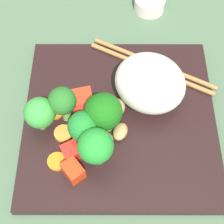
% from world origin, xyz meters
% --- Properties ---
extents(ground_plane, '(1.10, 1.10, 0.02)m').
position_xyz_m(ground_plane, '(0.00, 0.00, -0.01)').
color(ground_plane, '#496449').
extents(square_plate, '(0.27, 0.27, 0.01)m').
position_xyz_m(square_plate, '(0.00, 0.00, 0.01)').
color(square_plate, black).
rests_on(square_plate, ground_plane).
extents(rice_mound, '(0.13, 0.13, 0.07)m').
position_xyz_m(rice_mound, '(-0.03, 0.04, 0.05)').
color(rice_mound, white).
rests_on(rice_mound, square_plate).
extents(broccoli_floret_0, '(0.05, 0.05, 0.07)m').
position_xyz_m(broccoli_floret_0, '(0.02, -0.02, 0.05)').
color(broccoli_floret_0, '#619F39').
rests_on(broccoli_floret_0, square_plate).
extents(broccoli_floret_1, '(0.04, 0.04, 0.05)m').
position_xyz_m(broccoli_floret_1, '(0.01, -0.11, 0.04)').
color(broccoli_floret_1, '#639F47').
rests_on(broccoli_floret_1, square_plate).
extents(broccoli_floret_2, '(0.04, 0.04, 0.06)m').
position_xyz_m(broccoli_floret_2, '(0.03, -0.05, 0.05)').
color(broccoli_floret_2, '#73A045').
rests_on(broccoli_floret_2, square_plate).
extents(broccoli_floret_3, '(0.04, 0.04, 0.06)m').
position_xyz_m(broccoli_floret_3, '(0.00, -0.08, 0.05)').
color(broccoli_floret_3, '#6EA54B').
rests_on(broccoli_floret_3, square_plate).
extents(broccoli_floret_4, '(0.04, 0.04, 0.07)m').
position_xyz_m(broccoli_floret_4, '(0.07, -0.03, 0.05)').
color(broccoli_floret_4, '#639545').
rests_on(broccoli_floret_4, square_plate).
extents(carrot_slice_0, '(0.03, 0.03, 0.01)m').
position_xyz_m(carrot_slice_0, '(0.03, -0.08, 0.02)').
color(carrot_slice_0, orange).
rests_on(carrot_slice_0, square_plate).
extents(carrot_slice_1, '(0.03, 0.03, 0.00)m').
position_xyz_m(carrot_slice_1, '(-0.01, -0.03, 0.01)').
color(carrot_slice_1, orange).
rests_on(carrot_slice_1, square_plate).
extents(carrot_slice_2, '(0.03, 0.03, 0.00)m').
position_xyz_m(carrot_slice_2, '(-0.01, -0.09, 0.01)').
color(carrot_slice_2, orange).
rests_on(carrot_slice_2, square_plate).
extents(carrot_slice_3, '(0.04, 0.04, 0.01)m').
position_xyz_m(carrot_slice_3, '(0.07, -0.08, 0.02)').
color(carrot_slice_3, orange).
rests_on(carrot_slice_3, square_plate).
extents(pepper_chunk_0, '(0.03, 0.04, 0.02)m').
position_xyz_m(pepper_chunk_0, '(0.06, -0.06, 0.02)').
color(pepper_chunk_0, red).
rests_on(pepper_chunk_0, square_plate).
extents(pepper_chunk_1, '(0.03, 0.03, 0.02)m').
position_xyz_m(pepper_chunk_1, '(0.08, -0.06, 0.02)').
color(pepper_chunk_1, red).
rests_on(pepper_chunk_1, square_plate).
extents(pepper_chunk_2, '(0.03, 0.03, 0.02)m').
position_xyz_m(pepper_chunk_2, '(0.00, -0.05, 0.02)').
color(pepper_chunk_2, red).
rests_on(pepper_chunk_2, square_plate).
extents(pepper_chunk_3, '(0.04, 0.04, 0.02)m').
position_xyz_m(pepper_chunk_3, '(-0.02, -0.05, 0.02)').
color(pepper_chunk_3, red).
rests_on(pepper_chunk_3, square_plate).
extents(chicken_piece_0, '(0.04, 0.04, 0.02)m').
position_xyz_m(chicken_piece_0, '(0.04, -0.02, 0.02)').
color(chicken_piece_0, '#AF9148').
rests_on(chicken_piece_0, square_plate).
extents(chicken_piece_1, '(0.04, 0.04, 0.02)m').
position_xyz_m(chicken_piece_1, '(-0.01, -0.01, 0.02)').
color(chicken_piece_1, tan).
rests_on(chicken_piece_1, square_plate).
extents(chicken_piece_2, '(0.03, 0.03, 0.01)m').
position_xyz_m(chicken_piece_2, '(0.03, -0.00, 0.02)').
color(chicken_piece_2, tan).
rests_on(chicken_piece_2, square_plate).
extents(chopstick_pair, '(0.11, 0.19, 0.01)m').
position_xyz_m(chopstick_pair, '(-0.09, 0.05, 0.02)').
color(chopstick_pair, olive).
rests_on(chopstick_pair, square_plate).
extents(sauce_cup, '(0.05, 0.05, 0.02)m').
position_xyz_m(sauce_cup, '(-0.23, 0.06, 0.01)').
color(sauce_cup, silver).
rests_on(sauce_cup, ground_plane).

